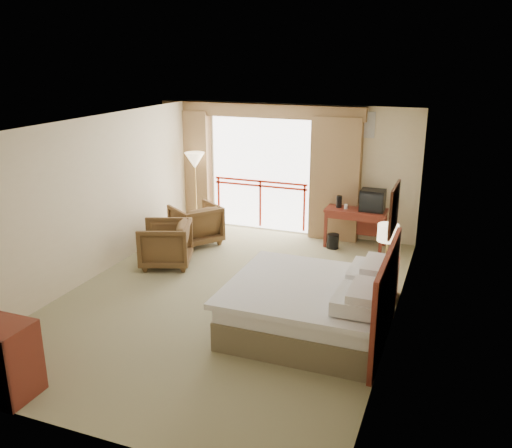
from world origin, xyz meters
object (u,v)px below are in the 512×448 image
at_px(desk, 356,217).
at_px(wastebasket, 333,241).
at_px(armchair_near, 166,265).
at_px(nightstand, 384,279).
at_px(tv, 373,201).
at_px(bed, 313,306).
at_px(armchair_far, 197,243).
at_px(side_table, 177,230).
at_px(floor_lamp, 195,163).
at_px(table_lamp, 388,233).

distance_m(desk, wastebasket, 0.67).
bearing_deg(armchair_near, desk, 106.56).
xyz_separation_m(nightstand, armchair_near, (-3.87, -0.04, -0.30)).
bearing_deg(tv, bed, -95.91).
relative_size(nightstand, desk, 0.51).
bearing_deg(nightstand, armchair_far, 158.73).
height_order(bed, desk, bed).
distance_m(tv, side_table, 3.82).
xyz_separation_m(side_table, floor_lamp, (-0.26, 1.33, 1.05)).
relative_size(table_lamp, floor_lamp, 0.34).
bearing_deg(armchair_far, floor_lamp, -117.83).
relative_size(nightstand, armchair_far, 0.68).
distance_m(armchair_far, side_table, 0.60).
height_order(bed, armchair_near, bed).
bearing_deg(armchair_far, desk, 144.01).
height_order(nightstand, table_lamp, table_lamp).
relative_size(desk, wastebasket, 4.08).
xyz_separation_m(bed, tv, (0.17, 3.62, 0.60)).
xyz_separation_m(bed, wastebasket, (-0.51, 3.36, -0.23)).
height_order(wastebasket, armchair_far, armchair_far).
relative_size(tv, armchair_near, 0.52).
xyz_separation_m(wastebasket, armchair_far, (-2.65, -0.69, -0.14)).
xyz_separation_m(table_lamp, wastebasket, (-1.26, 1.87, -0.90)).
bearing_deg(wastebasket, armchair_far, -165.41).
height_order(tv, armchair_near, tv).
distance_m(side_table, floor_lamp, 1.72).
relative_size(wastebasket, side_table, 0.52).
distance_m(armchair_far, floor_lamp, 1.76).
xyz_separation_m(armchair_far, armchair_near, (0.04, -1.27, 0.00)).
xyz_separation_m(wastebasket, armchair_near, (-2.61, -1.96, -0.14)).
relative_size(desk, armchair_far, 1.33).
relative_size(table_lamp, wastebasket, 1.97).
bearing_deg(table_lamp, armchair_far, 163.22).
bearing_deg(side_table, tv, 21.29).
xyz_separation_m(table_lamp, tv, (-0.58, 2.12, -0.07)).
bearing_deg(side_table, floor_lamp, 101.20).
xyz_separation_m(table_lamp, side_table, (-4.10, 0.75, -0.66)).
bearing_deg(side_table, table_lamp, -10.42).
bearing_deg(armchair_near, tv, 103.27).
relative_size(nightstand, tv, 1.30).
relative_size(nightstand, wastebasket, 2.09).
bearing_deg(tv, nightstand, -78.21).
bearing_deg(bed, floor_lamp, 135.19).
xyz_separation_m(nightstand, armchair_far, (-3.91, 1.23, -0.30)).
bearing_deg(table_lamp, nightstand, -90.00).
bearing_deg(desk, tv, -15.15).
distance_m(nightstand, armchair_near, 3.88).
relative_size(bed, tv, 4.61).
bearing_deg(side_table, armchair_near, -75.05).
relative_size(table_lamp, side_table, 1.02).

